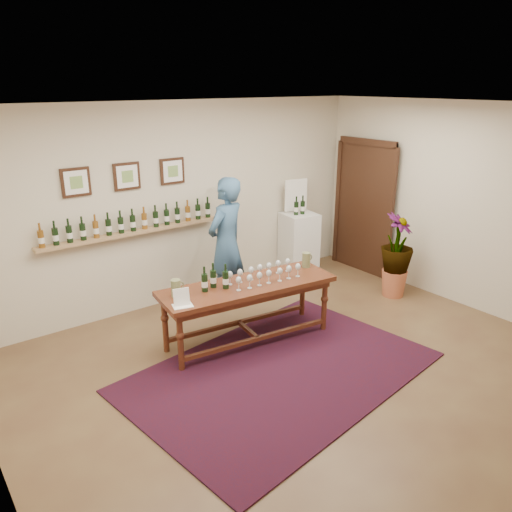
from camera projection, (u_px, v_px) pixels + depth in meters
ground at (299, 368)px, 5.58m from camera, size 6.00×6.00×0.00m
room_shell at (323, 210)px, 7.80m from camera, size 6.00×6.00×6.00m
rug at (281, 372)px, 5.48m from camera, size 3.52×2.58×0.02m
tasting_table at (248, 292)px, 5.96m from camera, size 2.20×0.95×0.76m
table_glasses at (265, 273)px, 5.99m from camera, size 1.29×0.41×0.18m
table_bottles at (214, 276)px, 5.73m from camera, size 0.33×0.24×0.31m
pitcher_left at (176, 288)px, 5.53m from camera, size 0.13×0.13×0.20m
pitcher_right at (306, 260)px, 6.42m from camera, size 0.13×0.13×0.19m
menu_card at (181, 297)px, 5.31m from camera, size 0.24×0.20×0.19m
display_pedestal at (299, 244)px, 8.16m from camera, size 0.59×0.59×1.02m
pedestal_bottles at (299, 205)px, 7.89m from camera, size 0.32×0.13×0.31m
info_sign at (296, 195)px, 8.01m from camera, size 0.40×0.09×0.56m
potted_plant at (396, 256)px, 7.25m from camera, size 0.76×0.76×1.08m
person at (226, 243)px, 6.85m from camera, size 0.78×0.64×1.84m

